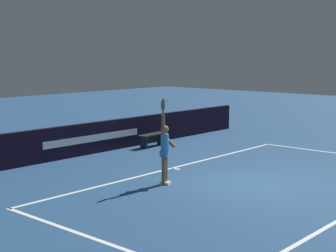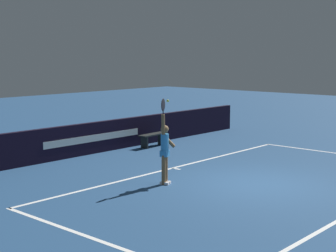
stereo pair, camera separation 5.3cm
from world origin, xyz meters
name	(u,v)px [view 2 (the right image)]	position (x,y,z in m)	size (l,w,h in m)	color
ground_plane	(256,184)	(0.00, 0.00, 0.00)	(60.00, 60.00, 0.00)	navy
court_lines	(255,184)	(0.00, 0.03, 0.00)	(11.41, 6.06, 0.00)	white
back_wall	(94,138)	(0.00, 6.65, 0.55)	(16.37, 0.19, 1.10)	black
tennis_player	(165,149)	(-1.63, 1.84, 0.96)	(0.48, 0.42, 2.33)	brown
tennis_ball	(168,101)	(-1.49, 1.86, 2.24)	(0.07, 0.07, 0.07)	#CDE239
courtside_bench_near	(153,137)	(2.34, 6.00, 0.37)	(1.34, 0.44, 0.49)	black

